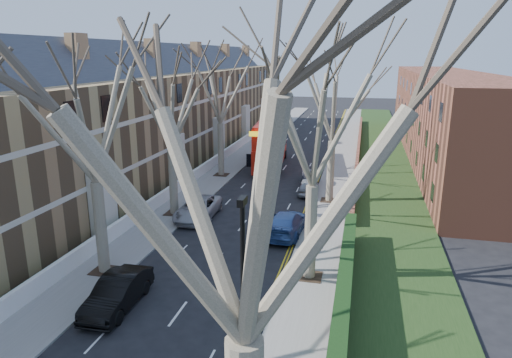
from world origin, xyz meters
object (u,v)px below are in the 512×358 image
Objects in this scene: lamp_post at (243,316)px; double_decker_bus at (271,144)px; car_left_mid at (117,293)px; car_right_near at (287,223)px.

lamp_post is 37.84m from double_decker_bus.
car_left_mid is 12.98m from car_right_near.
double_decker_bus is at bearing 100.25° from lamp_post.
double_decker_bus is (-6.72, 37.18, -2.12)m from lamp_post.
lamp_post is 10.94m from car_left_mid.
lamp_post is 18.09m from car_right_near.
lamp_post is 1.67× the size of car_left_mid.
car_right_near is (5.12, -19.56, -1.65)m from double_decker_bus.
lamp_post is at bearing 94.38° from double_decker_bus.
double_decker_bus is 2.21× the size of car_right_near.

